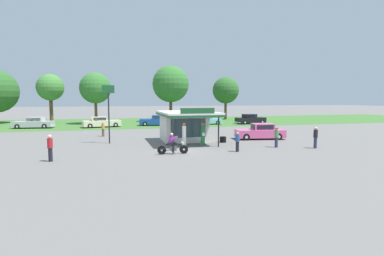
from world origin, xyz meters
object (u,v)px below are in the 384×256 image
(parked_car_back_row_right, at_px, (34,123))
(bystander_chatting_near_pumps, at_px, (316,137))
(featured_classic_sedan, at_px, (260,132))
(bystander_leaning_by_kiosk, at_px, (276,137))
(parked_car_back_row_centre, at_px, (206,120))
(parked_car_second_row_spare, at_px, (157,121))
(bystander_strolling_foreground, at_px, (50,147))
(parked_car_back_row_far_left, at_px, (101,122))
(bystander_standing_back_lot, at_px, (103,129))
(spare_tire_stack, at_px, (223,140))
(gas_pump_offside, at_px, (203,135))
(motorcycle_with_rider, at_px, (172,145))
(bystander_admiring_sedan, at_px, (237,141))
(gas_pump_nearside, at_px, (184,136))
(roadside_pole_sign, at_px, (109,104))
(parked_car_back_row_centre_right, at_px, (250,119))

(parked_car_back_row_right, distance_m, bystander_chatting_near_pumps, 36.53)
(featured_classic_sedan, distance_m, bystander_leaning_by_kiosk, 5.31)
(featured_classic_sedan, distance_m, parked_car_back_row_centre, 18.19)
(parked_car_second_row_spare, bearing_deg, featured_classic_sedan, -67.18)
(bystander_strolling_foreground, bearing_deg, bystander_chatting_near_pumps, 0.18)
(parked_car_back_row_far_left, bearing_deg, bystander_standing_back_lot, -87.37)
(featured_classic_sedan, bearing_deg, parked_car_back_row_centre, 89.87)
(parked_car_back_row_right, xyz_separation_m, spare_tire_stack, (20.47, -19.90, -0.42))
(parked_car_back_row_centre, xyz_separation_m, bystander_chatting_near_pumps, (1.58, -24.60, 0.26))
(gas_pump_offside, xyz_separation_m, parked_car_back_row_centre, (7.00, 21.00, -0.26))
(motorcycle_with_rider, bearing_deg, bystander_leaning_by_kiosk, 4.83)
(parked_car_back_row_far_left, bearing_deg, bystander_admiring_sedan, -65.78)
(bystander_leaning_by_kiosk, relative_size, bystander_strolling_foreground, 0.95)
(bystander_leaning_by_kiosk, height_order, bystander_standing_back_lot, bystander_leaning_by_kiosk)
(gas_pump_nearside, xyz_separation_m, gas_pump_offside, (1.66, 0.00, 0.00))
(parked_car_back_row_centre, height_order, spare_tire_stack, parked_car_back_row_centre)
(parked_car_back_row_centre, bearing_deg, featured_classic_sedan, -90.13)
(gas_pump_offside, bearing_deg, bystander_leaning_by_kiosk, -22.35)
(featured_classic_sedan, height_order, bystander_chatting_near_pumps, bystander_chatting_near_pumps)
(gas_pump_offside, relative_size, bystander_standing_back_lot, 1.32)
(motorcycle_with_rider, relative_size, bystander_chatting_near_pumps, 1.29)
(parked_car_second_row_spare, xyz_separation_m, bystander_standing_back_lot, (-7.69, -12.10, 0.10))
(parked_car_back_row_right, height_order, bystander_chatting_near_pumps, bystander_chatting_near_pumps)
(gas_pump_offside, relative_size, spare_tire_stack, 3.44)
(parked_car_back_row_right, height_order, bystander_strolling_foreground, bystander_strolling_foreground)
(gas_pump_nearside, xyz_separation_m, parked_car_second_row_spare, (0.87, 21.22, -0.21))
(parked_car_back_row_right, bearing_deg, parked_car_back_row_far_left, -6.35)
(parked_car_back_row_far_left, xyz_separation_m, roadside_pole_sign, (1.19, -16.74, 2.88))
(gas_pump_offside, relative_size, roadside_pole_sign, 0.39)
(motorcycle_with_rider, relative_size, bystander_leaning_by_kiosk, 1.38)
(gas_pump_nearside, height_order, parked_car_second_row_spare, gas_pump_nearside)
(featured_classic_sedan, bearing_deg, roadside_pole_sign, 176.58)
(gas_pump_offside, relative_size, bystander_strolling_foreground, 1.17)
(spare_tire_stack, bearing_deg, bystander_strolling_foreground, -159.51)
(bystander_chatting_near_pumps, height_order, bystander_standing_back_lot, bystander_chatting_near_pumps)
(bystander_admiring_sedan, bearing_deg, roadside_pole_sign, 143.30)
(parked_car_back_row_far_left, xyz_separation_m, spare_tire_stack, (11.44, -18.89, -0.42))
(bystander_leaning_by_kiosk, bearing_deg, parked_car_back_row_right, 134.94)
(gas_pump_offside, xyz_separation_m, parked_car_back_row_centre_right, (14.46, 20.42, -0.23))
(parked_car_back_row_far_left, xyz_separation_m, bystander_leaning_by_kiosk, (14.72, -22.78, 0.20))
(parked_car_second_row_spare, bearing_deg, gas_pump_nearside, -92.36)
(bystander_leaning_by_kiosk, bearing_deg, parked_car_second_row_spare, 105.44)
(gas_pump_nearside, bearing_deg, parked_car_back_row_centre, 67.58)
(parked_car_back_row_right, distance_m, bystander_strolling_foreground, 25.94)
(bystander_strolling_foreground, bearing_deg, parked_car_back_row_centre_right, 42.87)
(motorcycle_with_rider, xyz_separation_m, bystander_admiring_sedan, (5.05, -0.30, 0.14))
(bystander_leaning_by_kiosk, bearing_deg, bystander_chatting_near_pumps, -23.57)
(gas_pump_offside, xyz_separation_m, bystander_strolling_foreground, (-11.48, -3.66, -0.01))
(parked_car_back_row_far_left, distance_m, parked_car_second_row_spare, 8.25)
(gas_pump_offside, xyz_separation_m, parked_car_second_row_spare, (-0.79, 21.22, -0.22))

